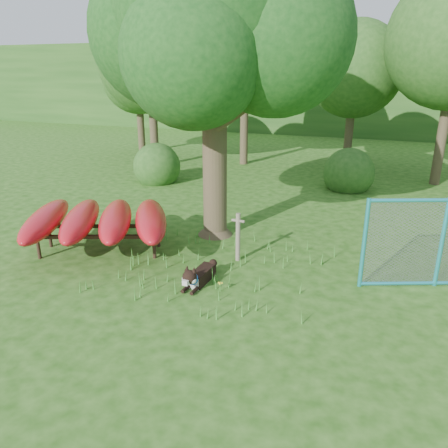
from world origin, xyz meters
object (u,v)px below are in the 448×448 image
(oak_tree, at_px, (213,25))
(fence_section, at_px, (442,243))
(kayak_rack, at_px, (98,220))
(husky_dog, at_px, (198,276))

(oak_tree, height_order, fence_section, oak_tree)
(kayak_rack, height_order, husky_dog, kayak_rack)
(kayak_rack, bearing_deg, oak_tree, 24.56)
(fence_section, bearing_deg, oak_tree, 145.47)
(oak_tree, height_order, kayak_rack, oak_tree)
(husky_dog, height_order, fence_section, fence_section)
(kayak_rack, distance_m, husky_dog, 3.00)
(kayak_rack, height_order, fence_section, fence_section)
(husky_dog, relative_size, fence_section, 0.40)
(husky_dog, bearing_deg, oak_tree, 108.58)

